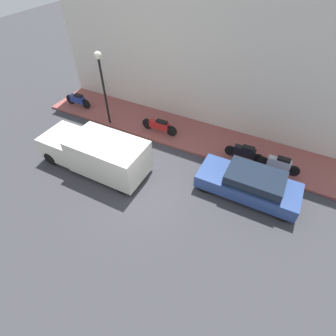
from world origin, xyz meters
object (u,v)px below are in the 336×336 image
motorcycle_black (245,152)px  streetlamp (101,75)px  motorcycle_red (159,125)px  parked_car (249,184)px  scooter_silver (279,164)px  delivery_van (95,152)px  motorcycle_blue (78,100)px

motorcycle_black → streetlamp: bearing=93.2°
motorcycle_red → parked_car: bearing=-110.9°
scooter_silver → parked_car: bearing=155.1°
parked_car → delivery_van: (-1.64, 6.99, 0.30)m
motorcycle_black → scooter_silver: bearing=-92.6°
motorcycle_blue → parked_car: bearing=-101.0°
parked_car → motorcycle_black: (2.05, 0.75, -0.06)m
delivery_van → scooter_silver: delivery_van is taller
motorcycle_red → streetlamp: streetlamp is taller
delivery_van → streetlamp: size_ratio=1.30×
streetlamp → motorcycle_blue: bearing=77.7°
motorcycle_blue → scooter_silver: bearing=-91.2°
delivery_van → motorcycle_red: bearing=-20.3°
scooter_silver → streetlamp: 9.91m
parked_car → streetlamp: 9.14m
delivery_van → streetlamp: bearing=27.2°
parked_car → scooter_silver: size_ratio=2.20×
motorcycle_red → motorcycle_blue: motorcycle_blue is taller
parked_car → scooter_silver: bearing=-24.9°
motorcycle_black → motorcycle_blue: bearing=89.0°
delivery_van → motorcycle_red: delivery_van is taller
scooter_silver → streetlamp: size_ratio=0.48×
delivery_van → motorcycle_red: (3.78, -1.40, -0.36)m
parked_car → motorcycle_blue: bearing=79.0°
delivery_van → scooter_silver: (3.62, -7.90, -0.36)m
scooter_silver → motorcycle_red: 6.51m
motorcycle_black → motorcycle_red: bearing=89.0°
parked_car → motorcycle_black: parked_car is taller
delivery_van → motorcycle_blue: bearing=49.6°
scooter_silver → motorcycle_blue: 12.47m
parked_car → motorcycle_red: size_ratio=2.01×
delivery_van → streetlamp: (3.25, 1.67, 2.14)m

